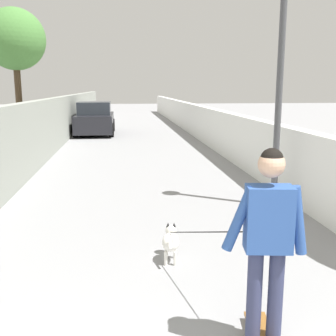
# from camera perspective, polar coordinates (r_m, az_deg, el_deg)

# --- Properties ---
(ground_plane) EXTENTS (80.00, 80.00, 0.00)m
(ground_plane) POSITION_cam_1_polar(r_m,az_deg,el_deg) (15.41, -4.64, 3.02)
(ground_plane) COLOR gray
(wall_left) EXTENTS (48.00, 0.30, 1.84)m
(wall_left) POSITION_cam_1_polar(r_m,az_deg,el_deg) (13.52, -16.89, 5.35)
(wall_left) COLOR #999E93
(wall_left) RESTS_ON ground
(fence_right) EXTENTS (48.00, 0.30, 1.43)m
(fence_right) POSITION_cam_1_polar(r_m,az_deg,el_deg) (13.75, 7.85, 4.95)
(fence_right) COLOR white
(fence_right) RESTS_ON ground
(tree_left_near) EXTENTS (1.99, 1.99, 4.76)m
(tree_left_near) POSITION_cam_1_polar(r_m,az_deg,el_deg) (14.72, -20.81, 16.48)
(tree_left_near) COLOR #473523
(tree_left_near) RESTS_ON ground
(lamp_post) EXTENTS (0.36, 0.36, 4.59)m
(lamp_post) POSITION_cam_1_polar(r_m,az_deg,el_deg) (7.74, 15.81, 17.55)
(lamp_post) COLOR #4C4C51
(lamp_post) RESTS_ON ground
(person_skateboarder) EXTENTS (0.27, 0.72, 1.67)m
(person_skateboarder) POSITION_cam_1_polar(r_m,az_deg,el_deg) (3.48, 13.94, -8.58)
(person_skateboarder) COLOR #333859
(person_skateboarder) RESTS_ON skateboard
(dog) EXTENTS (2.12, 0.73, 1.06)m
(dog) POSITION_cam_1_polar(r_m,az_deg,el_deg) (5.30, 0.45, -10.21)
(dog) COLOR white
(dog) RESTS_ON ground
(car_near) EXTENTS (3.91, 1.80, 1.54)m
(car_near) POSITION_cam_1_polar(r_m,az_deg,el_deg) (19.75, -10.26, 6.79)
(car_near) COLOR black
(car_near) RESTS_ON ground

